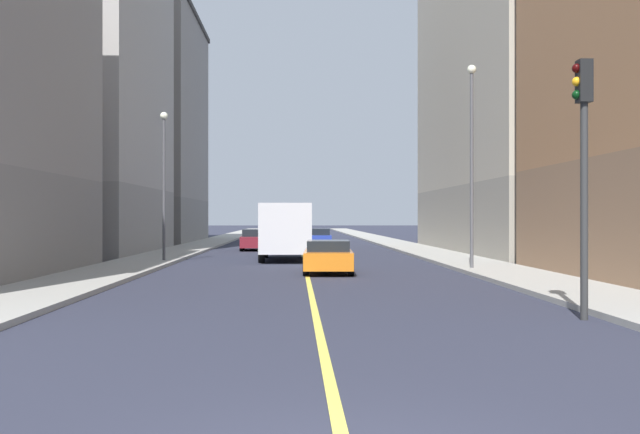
# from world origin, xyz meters

# --- Properties ---
(sidewalk_left) EXTENTS (3.08, 168.00, 0.15)m
(sidewalk_left) POSITION_xyz_m (7.58, 49.00, 0.07)
(sidewalk_left) COLOR #9E9B93
(sidewalk_left) RESTS_ON ground
(sidewalk_right) EXTENTS (3.08, 168.00, 0.15)m
(sidewalk_right) POSITION_xyz_m (-7.58, 49.00, 0.07)
(sidewalk_right) COLOR #9E9B93
(sidewalk_right) RESTS_ON ground
(lane_center_stripe) EXTENTS (0.16, 154.00, 0.01)m
(lane_center_stripe) POSITION_xyz_m (0.00, 49.00, 0.01)
(lane_center_stripe) COLOR #E5D14C
(lane_center_stripe) RESTS_ON ground
(building_left_mid) EXTENTS (12.13, 25.27, 23.46)m
(building_left_mid) POSITION_xyz_m (15.03, 39.38, 11.74)
(building_left_mid) COLOR #9D9688
(building_left_mid) RESTS_ON ground
(building_right_midblock) EXTENTS (12.13, 16.97, 22.73)m
(building_right_midblock) POSITION_xyz_m (-15.03, 39.22, 11.37)
(building_right_midblock) COLOR gray
(building_right_midblock) RESTS_ON ground
(building_right_distant) EXTENTS (12.13, 18.38, 20.01)m
(building_right_distant) POSITION_xyz_m (-15.03, 59.95, 10.01)
(building_right_distant) COLOR slate
(building_right_distant) RESTS_ON ground
(traffic_light_left_near) EXTENTS (0.40, 0.32, 5.48)m
(traffic_light_left_near) POSITION_xyz_m (5.62, 9.30, 3.58)
(traffic_light_left_near) COLOR #2D2D2D
(traffic_light_left_near) RESTS_ON ground
(street_lamp_left_near) EXTENTS (0.36, 0.36, 8.14)m
(street_lamp_left_near) POSITION_xyz_m (6.64, 23.56, 5.00)
(street_lamp_left_near) COLOR #4C4C51
(street_lamp_left_near) RESTS_ON ground
(street_lamp_right_near) EXTENTS (0.36, 0.36, 6.99)m
(street_lamp_right_near) POSITION_xyz_m (-6.64, 29.29, 4.40)
(street_lamp_right_near) COLOR #4C4C51
(street_lamp_right_near) RESTS_ON ground
(car_blue) EXTENTS (1.87, 4.25, 1.30)m
(car_blue) POSITION_xyz_m (1.42, 51.43, 0.64)
(car_blue) COLOR #23389E
(car_blue) RESTS_ON ground
(car_maroon) EXTENTS (1.90, 4.41, 1.39)m
(car_maroon) POSITION_xyz_m (-3.14, 43.31, 0.68)
(car_maroon) COLOR maroon
(car_maroon) RESTS_ON ground
(car_orange) EXTENTS (2.01, 4.37, 1.28)m
(car_orange) POSITION_xyz_m (0.83, 22.73, 0.64)
(car_orange) COLOR orange
(car_orange) RESTS_ON ground
(box_truck) EXTENTS (2.57, 7.07, 2.84)m
(box_truck) POSITION_xyz_m (-0.91, 31.48, 1.53)
(box_truck) COLOR navy
(box_truck) RESTS_ON ground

